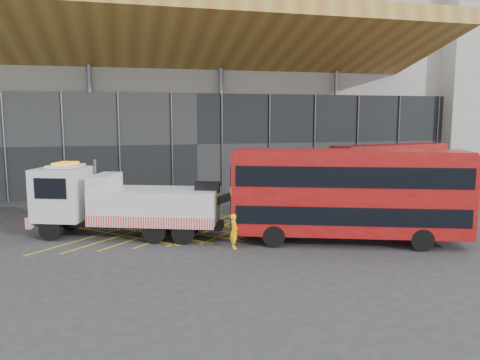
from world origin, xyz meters
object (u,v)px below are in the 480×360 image
object	(u,v)px
recovery_truck	(120,202)
bus_second	(390,168)
bus_towed	(348,192)
worker	(234,231)

from	to	relation	value
recovery_truck	bus_second	size ratio (longest dim) A/B	1.07
recovery_truck	bus_towed	world-z (taller)	bus_towed
bus_towed	bus_second	distance (m)	14.12
recovery_truck	worker	distance (m)	6.37
worker	recovery_truck	bearing A→B (deg)	55.56
bus_towed	worker	world-z (taller)	bus_towed
recovery_truck	worker	bearing A→B (deg)	-14.17
bus_second	worker	xyz separation A→B (m)	(-14.70, -10.38, -1.45)
recovery_truck	bus_towed	distance (m)	11.56
bus_towed	worker	distance (m)	5.91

